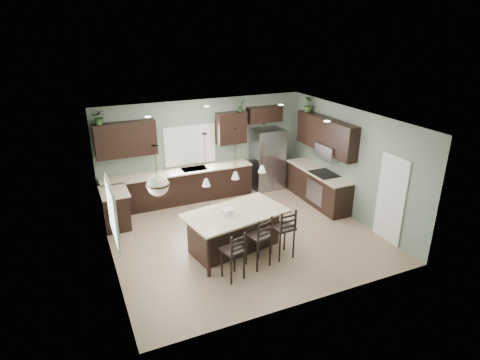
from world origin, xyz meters
The scene contains 33 objects.
ground centered at (0.00, 0.00, 0.00)m, with size 6.00×6.00×0.00m, color #9E8466.
pantry_door centered at (2.98, -1.55, 1.02)m, with size 0.04×0.82×2.04m, color white.
window_back centered at (-0.40, 2.73, 1.55)m, with size 1.35×0.02×1.00m, color white.
window_left centered at (-2.98, -0.80, 1.55)m, with size 0.02×1.10×1.00m, color white.
left_return_cabs centered at (-2.70, 1.70, 0.45)m, with size 0.60×0.90×0.90m, color black.
left_return_countertop centered at (-2.68, 1.70, 0.92)m, with size 0.66×0.96×0.04m, color beige.
back_lower_cabs centered at (-0.85, 2.45, 0.45)m, with size 4.20×0.60×0.90m, color black.
back_countertop centered at (-0.85, 2.43, 0.92)m, with size 4.20×0.66×0.04m, color beige.
sink_inset centered at (-0.40, 2.43, 0.94)m, with size 0.70×0.45×0.01m, color gray.
faucet centered at (-0.40, 2.40, 1.08)m, with size 0.02×0.02×0.28m, color silver.
back_upper_left centered at (-2.15, 2.58, 1.95)m, with size 1.55×0.34×0.90m, color black.
back_upper_right centered at (0.80, 2.58, 1.95)m, with size 0.85×0.34×0.90m, color black.
fridge_header centered at (1.85, 2.58, 2.25)m, with size 1.05×0.34×0.45m, color black.
right_lower_cabs centered at (2.70, 0.87, 0.45)m, with size 0.60×2.35×0.90m, color black.
right_countertop centered at (2.68, 0.87, 0.92)m, with size 0.66×2.35×0.04m, color beige.
cooktop centered at (2.68, 0.60, 0.94)m, with size 0.58×0.75×0.02m, color black.
wall_oven_front centered at (2.40, 0.60, 0.45)m, with size 0.01×0.72×0.60m, color gray.
right_upper_cabs centered at (2.83, 0.87, 1.95)m, with size 0.34×2.35×0.90m, color black.
microwave centered at (2.78, 0.60, 1.55)m, with size 0.40×0.75×0.40m, color gray.
refrigerator centered at (1.88, 2.41, 0.93)m, with size 0.90×0.74×1.85m, color gray.
kitchen_island centered at (-0.43, -0.55, 0.46)m, with size 2.16×1.23×0.92m, color black.
serving_dish centered at (-0.63, -0.58, 0.99)m, with size 0.24×0.24×0.14m, color silver.
bar_stool_left centered at (-0.91, -1.51, 0.53)m, with size 0.39×0.39×1.05m, color black.
bar_stool_center centered at (-0.25, -1.31, 0.58)m, with size 0.43×0.43×1.16m, color black.
bar_stool_right centered at (0.38, -1.21, 0.58)m, with size 0.43×0.43×1.16m, color black.
pendant_left centered at (-1.12, -0.67, 2.25)m, with size 0.17×0.17×1.10m, color silver, non-canonical shape.
pendant_center centered at (-0.43, -0.55, 2.25)m, with size 0.17×0.17×1.10m, color white, non-canonical shape.
pendant_right centered at (0.26, -0.42, 2.25)m, with size 0.17×0.17×1.10m, color white, non-canonical shape.
chandelier centered at (-2.17, -1.09, 2.33)m, with size 0.43×0.43×0.95m, color beige, non-canonical shape.
plant_back_left centered at (-2.73, 2.55, 2.59)m, with size 0.34×0.29×0.37m, color #274E22.
plant_back_right centered at (1.09, 2.55, 2.57)m, with size 0.18×0.15×0.33m, color #2C5826.
plant_right_wall centered at (2.80, 1.75, 2.61)m, with size 0.23×0.23×0.41m, color #375324.
room_shell centered at (0.00, 0.00, 1.70)m, with size 6.00×6.00×6.00m.
Camera 1 is at (-3.52, -7.72, 4.75)m, focal length 30.00 mm.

